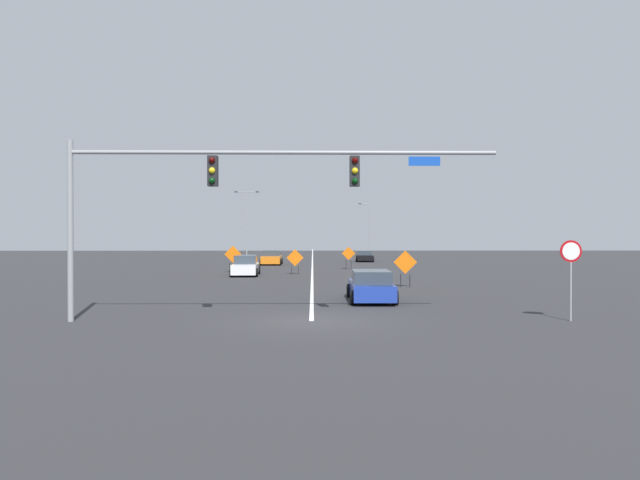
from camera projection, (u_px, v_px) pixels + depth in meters
The scene contains 14 objects.
ground at pixel (312, 321), 19.85m from camera, with size 180.71×180.71×0.00m, color #2D2D30.
road_centre_stripe at pixel (312, 259), 70.04m from camera, with size 0.16×100.39×0.01m.
traffic_signal_assembly at pixel (222, 182), 19.76m from camera, with size 14.84×0.44×6.27m.
stop_sign at pixel (571, 264), 19.83m from camera, with size 0.76×0.07×2.81m.
street_lamp_mid_right at pixel (247, 219), 76.53m from camera, with size 3.28×0.24×8.94m.
street_lamp_far_right at pixel (370, 226), 88.46m from camera, with size 1.93×0.24×7.99m.
construction_sign_left_shoulder at pixel (295, 259), 43.61m from camera, with size 1.30×0.05×1.91m.
construction_sign_median_near at pixel (233, 256), 45.38m from camera, with size 1.37×0.21×2.15m.
construction_sign_median_far at pixel (349, 255), 50.12m from camera, with size 1.17×0.19×1.97m.
construction_sign_right_lane at pixel (405, 264), 32.72m from camera, with size 1.35×0.10×2.11m.
car_black_near at pixel (365, 256), 64.85m from camera, with size 2.18×4.60×1.24m.
car_orange_far at pixel (272, 258), 57.63m from camera, with size 2.12×3.82×1.45m.
car_white_mid at pixel (246, 266), 42.28m from camera, with size 2.11×4.43×1.49m.
car_blue_distant at pixel (371, 286), 25.88m from camera, with size 2.08×4.52×1.40m.
Camera 1 is at (0.05, -19.83, 2.99)m, focal length 32.10 mm.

